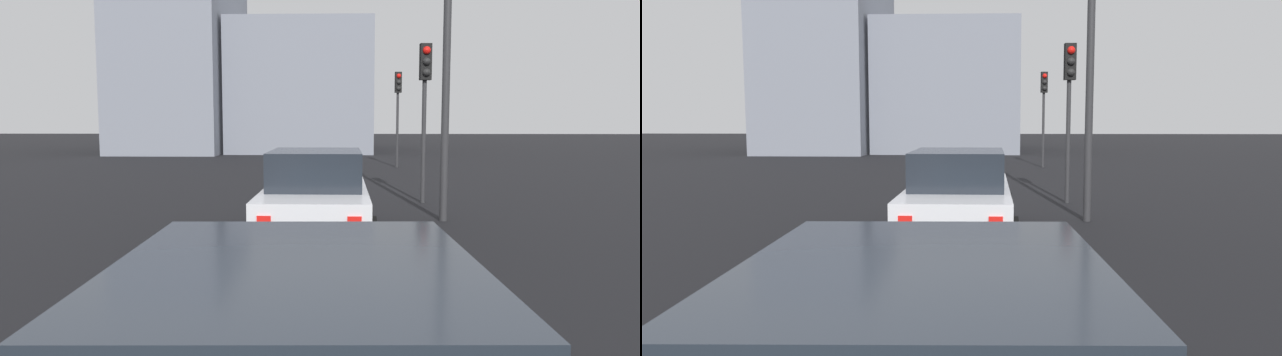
# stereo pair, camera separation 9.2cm
# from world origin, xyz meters

# --- Properties ---
(car_white_lead) EXTENTS (4.64, 2.05, 1.60)m
(car_white_lead) POSITION_xyz_m (8.55, 0.13, 0.77)
(car_white_lead) COLOR silver
(car_white_lead) RESTS_ON ground_plane
(traffic_light_near_left) EXTENTS (0.32, 0.30, 4.19)m
(traffic_light_near_left) POSITION_xyz_m (23.60, -2.96, 3.01)
(traffic_light_near_left) COLOR #2D2D30
(traffic_light_near_left) RESTS_ON ground_plane
(traffic_light_near_right) EXTENTS (0.32, 0.29, 4.02)m
(traffic_light_near_right) POSITION_xyz_m (12.86, -2.46, 2.89)
(traffic_light_near_right) COLOR #2D2D30
(traffic_light_near_right) RESTS_ON ground_plane
(street_lamp_kerbside) EXTENTS (0.56, 0.36, 6.83)m
(street_lamp_kerbside) POSITION_xyz_m (10.35, -2.50, 4.05)
(street_lamp_kerbside) COLOR #2D2D30
(street_lamp_kerbside) RESTS_ON ground_plane
(building_facade_left) EXTENTS (13.07, 8.97, 8.22)m
(building_facade_left) POSITION_xyz_m (38.61, 2.00, 4.11)
(building_facade_left) COLOR gray
(building_facade_left) RESTS_ON ground_plane
(building_facade_center) EXTENTS (12.97, 6.61, 11.94)m
(building_facade_center) POSITION_xyz_m (37.05, 10.00, 5.97)
(building_facade_center) COLOR gray
(building_facade_center) RESTS_ON ground_plane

